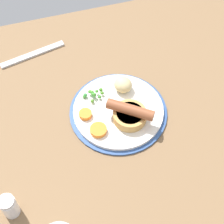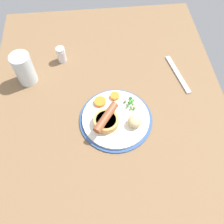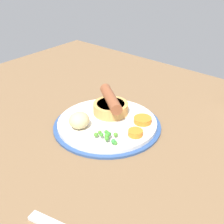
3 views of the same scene
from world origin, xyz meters
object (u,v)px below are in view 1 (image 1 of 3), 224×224
at_px(sausage_pudding, 130,114).
at_px(pea_pile, 93,94).
at_px(carrot_slice_3, 85,114).
at_px(fork, 33,54).
at_px(carrot_slice_1, 98,130).
at_px(dinner_plate, 118,111).
at_px(potato_chunk_0, 123,85).
at_px(salt_shaker, 9,206).

distance_m(sausage_pudding, pea_pile, 0.11).
distance_m(carrot_slice_3, fork, 0.26).
xyz_separation_m(sausage_pudding, carrot_slice_1, (0.08, 0.01, -0.01)).
xyz_separation_m(dinner_plate, carrot_slice_3, (0.08, -0.00, 0.01)).
bearing_deg(fork, carrot_slice_1, 97.63).
bearing_deg(sausage_pudding, pea_pile, -16.94).
xyz_separation_m(pea_pile, carrot_slice_3, (0.03, 0.05, -0.00)).
bearing_deg(pea_pile, dinner_plate, 131.67).
relative_size(dinner_plate, potato_chunk_0, 5.14).
xyz_separation_m(dinner_plate, pea_pile, (0.05, -0.05, 0.02)).
xyz_separation_m(sausage_pudding, salt_shaker, (0.30, 0.14, -0.00)).
bearing_deg(sausage_pudding, fork, -20.45).
height_order(carrot_slice_1, fork, carrot_slice_1).
distance_m(dinner_plate, potato_chunk_0, 0.07).
height_order(dinner_plate, pea_pile, pea_pile).
height_order(carrot_slice_3, salt_shaker, salt_shaker).
height_order(dinner_plate, potato_chunk_0, potato_chunk_0).
relative_size(dinner_plate, salt_shaker, 3.91).
xyz_separation_m(potato_chunk_0, salt_shaker, (0.31, 0.23, -0.00)).
height_order(dinner_plate, fork, dinner_plate).
distance_m(dinner_plate, carrot_slice_3, 0.08).
distance_m(sausage_pudding, potato_chunk_0, 0.09).
bearing_deg(potato_chunk_0, sausage_pudding, 82.82).
xyz_separation_m(dinner_plate, potato_chunk_0, (-0.03, -0.06, 0.03)).
bearing_deg(sausage_pudding, carrot_slice_3, 14.95).
bearing_deg(potato_chunk_0, carrot_slice_1, 48.33).
relative_size(carrot_slice_1, fork, 0.22).
bearing_deg(potato_chunk_0, pea_pile, 1.78).
bearing_deg(fork, potato_chunk_0, 123.76).
bearing_deg(fork, sausage_pudding, 111.37).
distance_m(pea_pile, fork, 0.23).
xyz_separation_m(sausage_pudding, potato_chunk_0, (-0.01, -0.09, -0.00)).
height_order(pea_pile, fork, pea_pile).
distance_m(dinner_plate, carrot_slice_1, 0.08).
bearing_deg(carrot_slice_1, salt_shaker, 30.37).
bearing_deg(dinner_plate, potato_chunk_0, -117.20).
relative_size(potato_chunk_0, carrot_slice_3, 1.52).
xyz_separation_m(fork, salt_shaker, (0.11, 0.42, 0.03)).
bearing_deg(carrot_slice_1, potato_chunk_0, -131.67).
xyz_separation_m(pea_pile, carrot_slice_1, (0.01, 0.10, -0.00)).
bearing_deg(fork, dinner_plate, 112.03).
distance_m(dinner_plate, fork, 0.30).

